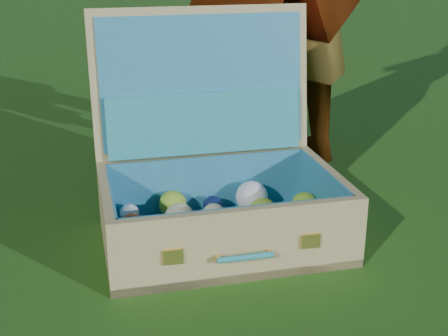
% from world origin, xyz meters
% --- Properties ---
extents(ground, '(60.00, 60.00, 0.00)m').
position_xyz_m(ground, '(0.00, 0.00, 0.00)').
color(ground, '#215114').
rests_on(ground, ground).
extents(suitcase, '(0.75, 0.67, 0.60)m').
position_xyz_m(suitcase, '(-0.02, 0.11, 0.17)').
color(suitcase, tan).
rests_on(suitcase, ground).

